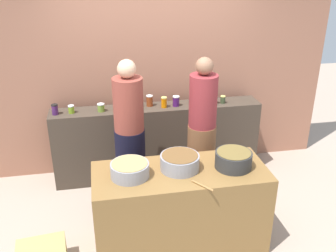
% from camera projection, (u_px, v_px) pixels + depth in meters
% --- Properties ---
extents(ground, '(12.00, 12.00, 0.00)m').
position_uv_depth(ground, '(174.00, 223.00, 4.31)').
color(ground, tan).
extents(storefront_wall, '(4.80, 0.12, 3.00)m').
position_uv_depth(storefront_wall, '(152.00, 61.00, 4.99)').
color(storefront_wall, '#A0674F').
rests_on(storefront_wall, ground).
extents(display_shelf, '(2.70, 0.36, 0.99)m').
position_uv_depth(display_shelf, '(158.00, 141.00, 5.09)').
color(display_shelf, '#41362B').
rests_on(display_shelf, ground).
extents(prep_table, '(1.70, 0.70, 0.86)m').
position_uv_depth(prep_table, '(180.00, 208.00, 3.86)').
color(prep_table, brown).
rests_on(prep_table, ground).
extents(preserve_jar_0, '(0.08, 0.08, 0.13)m').
position_uv_depth(preserve_jar_0, '(55.00, 109.00, 4.62)').
color(preserve_jar_0, '#411C50').
rests_on(preserve_jar_0, display_shelf).
extents(preserve_jar_1, '(0.08, 0.08, 0.10)m').
position_uv_depth(preserve_jar_1, '(71.00, 109.00, 4.67)').
color(preserve_jar_1, olive).
rests_on(preserve_jar_1, display_shelf).
extents(preserve_jar_2, '(0.09, 0.09, 0.10)m').
position_uv_depth(preserve_jar_2, '(101.00, 108.00, 4.72)').
color(preserve_jar_2, olive).
rests_on(preserve_jar_2, display_shelf).
extents(preserve_jar_3, '(0.09, 0.09, 0.13)m').
position_uv_depth(preserve_jar_3, '(118.00, 106.00, 4.73)').
color(preserve_jar_3, yellow).
rests_on(preserve_jar_3, display_shelf).
extents(preserve_jar_4, '(0.09, 0.09, 0.12)m').
position_uv_depth(preserve_jar_4, '(137.00, 103.00, 4.84)').
color(preserve_jar_4, olive).
rests_on(preserve_jar_4, display_shelf).
extents(preserve_jar_5, '(0.08, 0.08, 0.14)m').
position_uv_depth(preserve_jar_5, '(150.00, 101.00, 4.88)').
color(preserve_jar_5, brown).
rests_on(preserve_jar_5, display_shelf).
extents(preserve_jar_6, '(0.07, 0.07, 0.14)m').
position_uv_depth(preserve_jar_6, '(164.00, 102.00, 4.83)').
color(preserve_jar_6, orange).
rests_on(preserve_jar_6, display_shelf).
extents(preserve_jar_7, '(0.09, 0.09, 0.13)m').
position_uv_depth(preserve_jar_7, '(176.00, 101.00, 4.88)').
color(preserve_jar_7, '#44185B').
rests_on(preserve_jar_7, display_shelf).
extents(preserve_jar_8, '(0.08, 0.08, 0.11)m').
position_uv_depth(preserve_jar_8, '(193.00, 100.00, 4.97)').
color(preserve_jar_8, brown).
rests_on(preserve_jar_8, display_shelf).
extents(preserve_jar_9, '(0.08, 0.08, 0.12)m').
position_uv_depth(preserve_jar_9, '(214.00, 99.00, 4.96)').
color(preserve_jar_9, '#354537').
rests_on(preserve_jar_9, display_shelf).
extents(preserve_jar_10, '(0.07, 0.07, 0.10)m').
position_uv_depth(preserve_jar_10, '(223.00, 99.00, 4.98)').
color(preserve_jar_10, '#3A452B').
rests_on(preserve_jar_10, display_shelf).
extents(cooking_pot_left, '(0.36, 0.36, 0.14)m').
position_uv_depth(cooking_pot_left, '(130.00, 170.00, 3.57)').
color(cooking_pot_left, gray).
rests_on(cooking_pot_left, prep_table).
extents(cooking_pot_center, '(0.38, 0.38, 0.15)m').
position_uv_depth(cooking_pot_center, '(179.00, 162.00, 3.69)').
color(cooking_pot_center, gray).
rests_on(cooking_pot_center, prep_table).
extents(cooking_pot_right, '(0.36, 0.36, 0.17)m').
position_uv_depth(cooking_pot_right, '(233.00, 160.00, 3.72)').
color(cooking_pot_right, '#2D2D2D').
rests_on(cooking_pot_right, prep_table).
extents(wooden_spoon, '(0.16, 0.21, 0.02)m').
position_uv_depth(wooden_spoon, '(203.00, 186.00, 3.44)').
color(wooden_spoon, '#9E703D').
rests_on(wooden_spoon, prep_table).
extents(cook_with_tongs, '(0.34, 0.34, 1.78)m').
position_uv_depth(cook_with_tongs, '(130.00, 143.00, 4.34)').
color(cook_with_tongs, black).
rests_on(cook_with_tongs, ground).
extents(cook_in_cap, '(0.33, 0.33, 1.78)m').
position_uv_depth(cook_in_cap, '(202.00, 139.00, 4.44)').
color(cook_in_cap, brown).
rests_on(cook_in_cap, ground).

